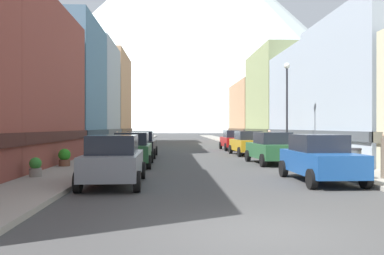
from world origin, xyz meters
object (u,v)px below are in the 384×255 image
pedestrian_1 (269,141)px  car_left_2 (141,144)px  potted_plant_0 (35,167)px  car_left_0 (114,160)px  car_right_1 (271,148)px  trash_bin_right (355,159)px  streetlamp_right (287,96)px  potted_plant_2 (64,157)px  car_right_3 (233,140)px  pedestrian_0 (117,141)px  car_right_2 (247,143)px  car_right_0 (320,158)px  car_left_1 (133,149)px

pedestrian_1 → car_left_2: bearing=-154.1°
pedestrian_1 → potted_plant_0: bearing=-128.7°
car_left_0 → car_right_1: size_ratio=0.99×
trash_bin_right → streetlamp_right: (-1.00, 6.95, 3.34)m
car_left_2 → pedestrian_1: (10.05, 4.89, 0.02)m
potted_plant_0 → potted_plant_2: potted_plant_2 is taller
car_left_2 → streetlamp_right: 10.15m
car_right_3 → pedestrian_0: (-10.05, -1.99, -0.04)m
car_right_2 → car_left_2: bearing=-168.3°
car_right_1 → pedestrian_0: (-10.05, 11.50, -0.04)m
pedestrian_0 → car_right_1: bearing=-48.8°
potted_plant_2 → potted_plant_0: bearing=-90.0°
car_right_1 → trash_bin_right: (2.55, -4.69, -0.26)m
car_right_3 → streetlamp_right: size_ratio=0.75×
car_left_2 → car_right_0: same height
car_left_0 → potted_plant_0: (-3.20, 1.44, -0.38)m
potted_plant_2 → pedestrian_0: pedestrian_0 is taller
car_left_1 → trash_bin_right: car_left_1 is taller
potted_plant_2 → car_left_1: bearing=22.2°
car_right_1 → potted_plant_2: car_right_1 is taller
car_right_3 → pedestrian_1: pedestrian_1 is taller
car_right_0 → pedestrian_0: (-10.05, 18.75, -0.04)m
car_left_1 → trash_bin_right: 10.88m
car_left_1 → pedestrian_1: pedestrian_1 is taller
streetlamp_right → car_left_1: bearing=-161.6°
car_left_2 → potted_plant_2: size_ratio=5.18×
car_left_0 → car_right_3: (7.60, 21.21, 0.00)m
car_left_0 → pedestrian_1: 20.60m
car_right_2 → pedestrian_1: (2.45, 3.31, 0.02)m
car_left_1 → pedestrian_0: (-2.45, 12.28, -0.04)m
car_left_1 → car_right_2: bearing=45.5°
car_left_0 → pedestrian_1: bearing=60.8°
car_left_0 → trash_bin_right: 10.59m
car_right_0 → pedestrian_0: car_right_0 is taller
streetlamp_right → car_right_2: bearing=108.2°
car_right_1 → streetlamp_right: streetlamp_right is taller
car_left_0 → potted_plant_2: 6.48m
car_right_2 → car_right_3: (-0.00, 6.53, 0.00)m
car_left_0 → streetlamp_right: streetlamp_right is taller
car_right_0 → potted_plant_0: 10.85m
car_left_0 → car_left_1: 6.94m
potted_plant_0 → potted_plant_2: 4.19m
car_right_0 → car_right_2: bearing=90.0°
car_left_0 → car_right_0: 7.61m
car_right_3 → potted_plant_0: 22.53m
car_left_2 → car_right_1: size_ratio=0.98×
trash_bin_right → pedestrian_1: (-0.10, 14.96, 0.28)m
car_right_0 → car_right_1: bearing=90.0°
car_right_3 → trash_bin_right: size_ratio=4.51×
car_left_0 → car_left_2: size_ratio=1.01×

